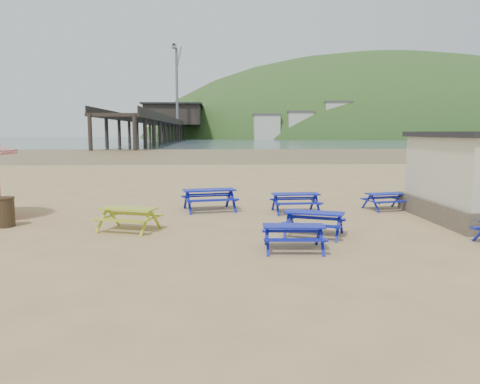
{
  "coord_description": "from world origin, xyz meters",
  "views": [
    {
      "loc": [
        -0.72,
        -15.06,
        3.14
      ],
      "look_at": [
        0.14,
        1.5,
        1.0
      ],
      "focal_mm": 35.0,
      "sensor_mm": 36.0,
      "label": 1
    }
  ],
  "objects": [
    {
      "name": "picnic_table_blue_e",
      "position": [
        1.33,
        -2.99,
        0.34
      ],
      "size": [
        1.71,
        1.41,
        0.68
      ],
      "rotation": [
        0.0,
        0.0,
        -0.06
      ],
      "color": "#1A2DA9",
      "rests_on": "ground"
    },
    {
      "name": "wet_sand",
      "position": [
        0.0,
        55.0,
        0.0
      ],
      "size": [
        400.0,
        400.0,
        0.0
      ],
      "primitive_type": "plane",
      "color": "olive",
      "rests_on": "ground"
    },
    {
      "name": "litter_bin",
      "position": [
        -7.73,
        0.61,
        0.5
      ],
      "size": [
        0.68,
        0.68,
        0.99
      ],
      "color": "#3C2E1B",
      "rests_on": "ground"
    },
    {
      "name": "picnic_table_blue_c",
      "position": [
        6.17,
        3.32,
        0.34
      ],
      "size": [
        1.87,
        1.63,
        0.68
      ],
      "rotation": [
        0.0,
        0.0,
        0.23
      ],
      "color": "#1A2DA9",
      "rests_on": "ground"
    },
    {
      "name": "picnic_table_blue_a",
      "position": [
        -0.98,
        3.51,
        0.43
      ],
      "size": [
        2.35,
        2.05,
        0.86
      ],
      "rotation": [
        0.0,
        0.0,
        0.21
      ],
      "color": "#1A2DA9",
      "rests_on": "ground"
    },
    {
      "name": "headland_town",
      "position": [
        90.0,
        229.68,
        -9.91
      ],
      "size": [
        264.0,
        144.0,
        108.0
      ],
      "color": "#2D4C1E",
      "rests_on": "ground"
    },
    {
      "name": "picnic_table_blue_b",
      "position": [
        2.38,
        2.82,
        0.38
      ],
      "size": [
        1.89,
        1.55,
        0.76
      ],
      "rotation": [
        0.0,
        0.0,
        0.05
      ],
      "color": "#1A2DA9",
      "rests_on": "ground"
    },
    {
      "name": "picnic_table_blue_d",
      "position": [
        2.25,
        -1.27,
        0.37
      ],
      "size": [
        2.16,
        1.97,
        0.74
      ],
      "rotation": [
        0.0,
        0.0,
        -0.39
      ],
      "color": "#1A2DA9",
      "rests_on": "ground"
    },
    {
      "name": "pier",
      "position": [
        -17.99,
        178.23,
        5.46
      ],
      "size": [
        24.0,
        220.0,
        39.29
      ],
      "color": "black",
      "rests_on": "ground"
    },
    {
      "name": "sea",
      "position": [
        0.0,
        170.0,
        0.01
      ],
      "size": [
        400.0,
        400.0,
        0.0
      ],
      "primitive_type": "plane",
      "color": "#445561",
      "rests_on": "ground"
    },
    {
      "name": "ground",
      "position": [
        0.0,
        0.0,
        0.0
      ],
      "size": [
        400.0,
        400.0,
        0.0
      ],
      "primitive_type": "plane",
      "color": "tan",
      "rests_on": "ground"
    },
    {
      "name": "picnic_table_yellow",
      "position": [
        -3.5,
        -0.23,
        0.37
      ],
      "size": [
        2.13,
        1.91,
        0.74
      ],
      "rotation": [
        0.0,
        0.0,
        -0.33
      ],
      "color": "#AEAA19",
      "rests_on": "ground"
    }
  ]
}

